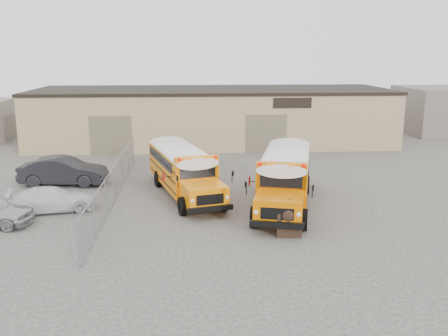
{
  "coord_description": "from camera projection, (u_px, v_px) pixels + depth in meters",
  "views": [
    {
      "loc": [
        -1.85,
        -23.26,
        7.74
      ],
      "look_at": [
        -0.1,
        3.03,
        1.6
      ],
      "focal_mm": 40.0,
      "sensor_mm": 36.0,
      "label": 1
    }
  ],
  "objects": [
    {
      "name": "car_dark",
      "position": [
        64.0,
        171.0,
        29.63
      ],
      "size": [
        5.21,
        2.17,
        1.67
      ],
      "primitive_type": "imported",
      "rotation": [
        0.0,
        0.0,
        1.49
      ],
      "color": "black",
      "rests_on": "ground"
    },
    {
      "name": "school_bus_right",
      "position": [
        291.0,
        151.0,
        31.46
      ],
      "size": [
        4.61,
        9.92,
        2.82
      ],
      "color": "#E16D00",
      "rests_on": "ground"
    },
    {
      "name": "warehouse",
      "position": [
        212.0,
        115.0,
        43.37
      ],
      "size": [
        30.2,
        10.2,
        4.67
      ],
      "color": "tan",
      "rests_on": "ground"
    },
    {
      "name": "ground",
      "position": [
        230.0,
        214.0,
        24.48
      ],
      "size": [
        120.0,
        120.0,
        0.0
      ],
      "primitive_type": "plane",
      "color": "#3E3B39",
      "rests_on": "ground"
    },
    {
      "name": "school_bus_left",
      "position": [
        162.0,
        149.0,
        32.75
      ],
      "size": [
        4.57,
        9.39,
        2.67
      ],
      "color": "orange",
      "rests_on": "ground"
    },
    {
      "name": "chainlink_fence",
      "position": [
        115.0,
        182.0,
        26.8
      ],
      "size": [
        0.07,
        18.07,
        1.81
      ],
      "color": "gray",
      "rests_on": "ground"
    },
    {
      "name": "tarp_bundle",
      "position": [
        289.0,
        216.0,
        21.54
      ],
      "size": [
        1.17,
        1.17,
        1.59
      ],
      "color": "black",
      "rests_on": "ground"
    },
    {
      "name": "car_white",
      "position": [
        52.0,
        199.0,
        24.74
      ],
      "size": [
        4.47,
        2.57,
        1.22
      ],
      "primitive_type": "imported",
      "rotation": [
        0.0,
        0.0,
        1.79
      ],
      "color": "silver",
      "rests_on": "ground"
    }
  ]
}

